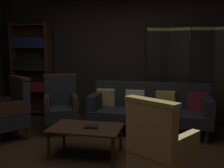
% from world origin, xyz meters
% --- Properties ---
extents(ground_plane, '(10.00, 10.00, 0.00)m').
position_xyz_m(ground_plane, '(0.00, 0.00, 0.00)').
color(ground_plane, '#331E11').
extents(back_wall, '(7.20, 0.10, 2.80)m').
position_xyz_m(back_wall, '(0.00, 2.45, 1.40)').
color(back_wall, black).
rests_on(back_wall, ground_plane).
extents(folding_screen, '(1.71, 0.36, 1.90)m').
position_xyz_m(folding_screen, '(1.27, 2.16, 0.99)').
color(folding_screen, black).
rests_on(folding_screen, ground_plane).
extents(bookshelf, '(0.90, 0.32, 2.05)m').
position_xyz_m(bookshelf, '(-2.15, 2.19, 1.08)').
color(bookshelf, '#382114').
rests_on(bookshelf, ground_plane).
extents(velvet_couch, '(2.12, 0.78, 0.88)m').
position_xyz_m(velvet_couch, '(0.55, 1.46, 0.46)').
color(velvet_couch, '#382114').
rests_on(velvet_couch, ground_plane).
extents(coffee_table, '(1.00, 0.64, 0.42)m').
position_xyz_m(coffee_table, '(-0.24, 0.17, 0.37)').
color(coffee_table, '#382114').
rests_on(coffee_table, ground_plane).
extents(armchair_gilt_accent, '(0.80, 0.80, 1.04)m').
position_xyz_m(armchair_gilt_accent, '(0.83, -0.60, 0.49)').
color(armchair_gilt_accent, tan).
rests_on(armchair_gilt_accent, ground_plane).
extents(armchair_wing_left, '(0.81, 0.81, 1.04)m').
position_xyz_m(armchair_wing_left, '(-1.67, 0.57, 0.49)').
color(armchair_wing_left, '#382114').
rests_on(armchair_wing_left, ground_plane).
extents(armchair_wing_right, '(0.77, 0.77, 1.04)m').
position_xyz_m(armchair_wing_right, '(-1.01, 1.10, 0.49)').
color(armchair_wing_right, '#382114').
rests_on(armchair_wing_right, ground_plane).
extents(book_black_cloth, '(0.22, 0.19, 0.03)m').
position_xyz_m(book_black_cloth, '(-0.16, 0.16, 0.43)').
color(book_black_cloth, black).
rests_on(book_black_cloth, coffee_table).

